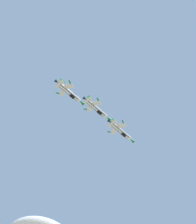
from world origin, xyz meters
TOP-DOWN VIEW (x-y plane):
  - fighter_jet_lead at (51.39, 50.64)m, footprint 15.93×9.99m
  - fighter_jet_left_wing at (36.43, 47.66)m, footprint 15.93×9.59m
  - fighter_jet_right_wing at (21.91, 46.46)m, footprint 15.93×9.62m

SIDE VIEW (x-z plane):
  - fighter_jet_right_wing at x=21.91m, z-range 136.00..141.22m
  - fighter_jet_lead at x=51.39m, z-range 139.23..144.11m
  - fighter_jet_left_wing at x=36.43m, z-range 139.58..144.83m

